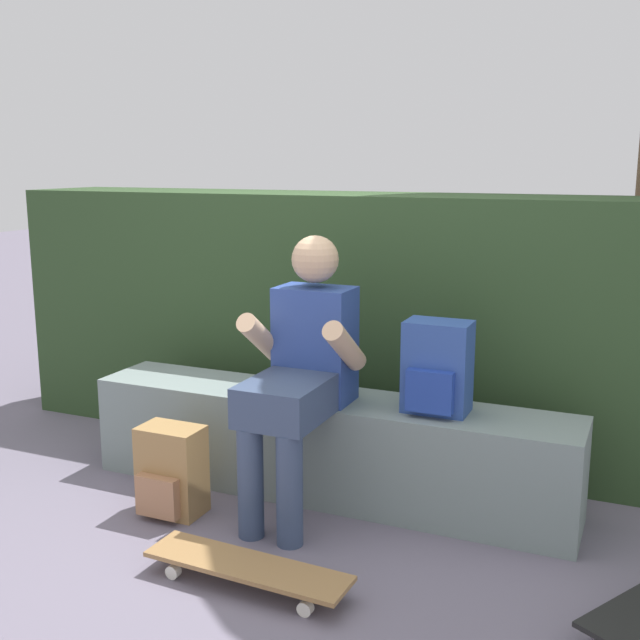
# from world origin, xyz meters

# --- Properties ---
(ground_plane) EXTENTS (24.00, 24.00, 0.00)m
(ground_plane) POSITION_xyz_m (0.00, 0.00, 0.00)
(ground_plane) COLOR slate
(bench_main) EXTENTS (2.32, 0.40, 0.48)m
(bench_main) POSITION_xyz_m (0.00, 0.31, 0.24)
(bench_main) COLOR gray
(bench_main) RESTS_ON ground
(person_skater) EXTENTS (0.49, 0.62, 1.23)m
(person_skater) POSITION_xyz_m (-0.03, 0.10, 0.67)
(person_skater) COLOR #2D4793
(person_skater) RESTS_ON ground
(skateboard_near_person) EXTENTS (0.81, 0.23, 0.09)m
(skateboard_near_person) POSITION_xyz_m (0.06, -0.56, 0.07)
(skateboard_near_person) COLOR olive
(skateboard_near_person) RESTS_ON ground
(backpack_on_bench) EXTENTS (0.28, 0.23, 0.40)m
(backpack_on_bench) POSITION_xyz_m (0.52, 0.30, 0.67)
(backpack_on_bench) COLOR #2D4C99
(backpack_on_bench) RESTS_ON bench_main
(backpack_on_ground) EXTENTS (0.28, 0.23, 0.40)m
(backpack_on_ground) POSITION_xyz_m (-0.55, -0.16, 0.19)
(backpack_on_ground) COLOR #A37A47
(backpack_on_ground) RESTS_ON ground
(hedge_row) EXTENTS (4.15, 0.63, 1.38)m
(hedge_row) POSITION_xyz_m (-0.07, 1.05, 0.69)
(hedge_row) COLOR #2B4424
(hedge_row) RESTS_ON ground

